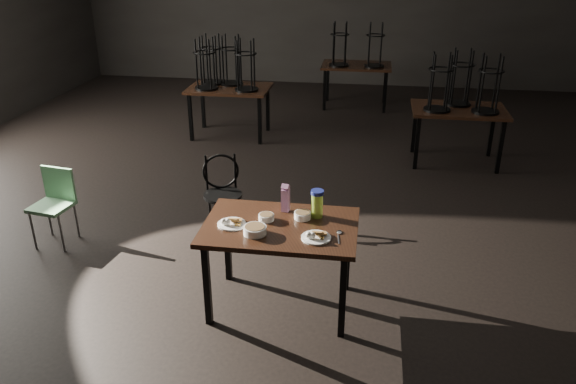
% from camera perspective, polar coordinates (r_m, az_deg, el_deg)
% --- Properties ---
extents(main_table, '(1.20, 0.80, 0.75)m').
position_cam_1_polar(main_table, '(4.40, -0.78, -4.26)').
color(main_table, black).
rests_on(main_table, ground).
extents(plate_left, '(0.22, 0.22, 0.07)m').
position_cam_1_polar(plate_left, '(4.38, -5.78, -3.12)').
color(plate_left, white).
rests_on(plate_left, main_table).
extents(plate_right, '(0.22, 0.22, 0.07)m').
position_cam_1_polar(plate_right, '(4.17, 2.84, -4.50)').
color(plate_right, white).
rests_on(plate_right, main_table).
extents(bowl_near, '(0.12, 0.12, 0.05)m').
position_cam_1_polar(bowl_near, '(4.43, -2.22, -2.55)').
color(bowl_near, white).
rests_on(bowl_near, main_table).
extents(bowl_far, '(0.13, 0.13, 0.05)m').
position_cam_1_polar(bowl_far, '(4.45, 1.49, -2.36)').
color(bowl_far, white).
rests_on(bowl_far, main_table).
extents(bowl_big, '(0.18, 0.18, 0.06)m').
position_cam_1_polar(bowl_big, '(4.23, -3.38, -3.86)').
color(bowl_big, white).
rests_on(bowl_big, main_table).
extents(juice_carton, '(0.07, 0.07, 0.24)m').
position_cam_1_polar(juice_carton, '(4.53, -0.25, -0.67)').
color(juice_carton, '#801769').
rests_on(juice_carton, main_table).
extents(water_bottle, '(0.12, 0.12, 0.23)m').
position_cam_1_polar(water_bottle, '(4.45, 2.97, -1.15)').
color(water_bottle, '#9FCB3B').
rests_on(water_bottle, main_table).
extents(spoon, '(0.05, 0.21, 0.01)m').
position_cam_1_polar(spoon, '(4.25, 5.23, -4.19)').
color(spoon, silver).
rests_on(spoon, main_table).
extents(bentwood_chair, '(0.43, 0.42, 0.81)m').
position_cam_1_polar(bentwood_chair, '(5.68, -6.72, 0.38)').
color(bentwood_chair, black).
rests_on(bentwood_chair, ground).
extents(school_chair, '(0.40, 0.40, 0.75)m').
position_cam_1_polar(school_chair, '(5.92, -22.63, -0.69)').
color(school_chair, '#6EAC78').
rests_on(school_chair, ground).
extents(bg_table_left, '(1.20, 0.80, 1.48)m').
position_cam_1_polar(bg_table_left, '(8.51, -6.21, 10.88)').
color(bg_table_left, black).
rests_on(bg_table_left, ground).
extents(bg_table_right, '(1.20, 0.80, 1.48)m').
position_cam_1_polar(bg_table_right, '(7.69, 17.03, 8.31)').
color(bg_table_right, black).
rests_on(bg_table_right, ground).
extents(bg_table_far, '(1.20, 0.80, 1.48)m').
position_cam_1_polar(bg_table_far, '(10.07, 6.97, 12.70)').
color(bg_table_far, black).
rests_on(bg_table_far, ground).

